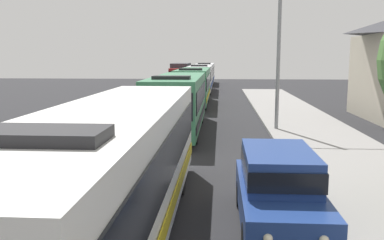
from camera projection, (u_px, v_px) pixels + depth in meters
name	position (u px, v px, depth m)	size (l,w,h in m)	color
bus_lead	(114.00, 169.00, 9.06)	(2.58, 12.30, 3.21)	silver
bus_second_in_line	(178.00, 101.00, 22.79)	(2.58, 10.69, 3.21)	#33724C
bus_middle	(193.00, 85.00, 35.22)	(2.58, 10.93, 3.21)	#33724C
bus_fourth_in_line	(201.00, 78.00, 47.86)	(2.58, 11.50, 3.21)	silver
bus_rear	(205.00, 73.00, 61.30)	(2.58, 11.67, 3.21)	silver
white_suv	(278.00, 186.00, 9.97)	(1.86, 4.82, 1.90)	navy
box_truck_oncoming	(180.00, 74.00, 57.97)	(2.35, 8.40, 3.15)	maroon
streetlamp_mid	(279.00, 37.00, 22.34)	(5.94, 0.28, 8.10)	gray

